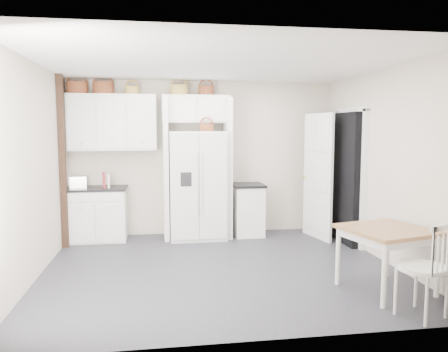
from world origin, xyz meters
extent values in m
plane|color=#282830|center=(0.00, 0.00, 0.00)|extent=(4.50, 4.50, 0.00)
plane|color=white|center=(0.00, 0.00, 2.60)|extent=(4.50, 4.50, 0.00)
plane|color=beige|center=(0.00, 2.00, 1.30)|extent=(4.50, 0.00, 4.50)
plane|color=beige|center=(-2.25, 0.00, 1.30)|extent=(0.00, 4.00, 4.00)
plane|color=beige|center=(2.25, 0.00, 1.30)|extent=(0.00, 4.00, 4.00)
cube|color=silver|center=(-0.15, 1.66, 0.88)|extent=(0.91, 0.73, 1.76)
cube|color=white|center=(-1.76, 1.70, 0.41)|extent=(0.89, 0.56, 0.83)
cube|color=white|center=(0.71, 1.70, 0.42)|extent=(0.47, 0.57, 0.84)
cube|color=olive|center=(1.70, -1.07, 0.36)|extent=(1.04, 1.04, 0.71)
cube|color=white|center=(1.69, -1.75, 0.48)|extent=(0.61, 0.58, 0.96)
cube|color=black|center=(-1.76, 1.70, 0.85)|extent=(0.93, 0.60, 0.04)
cube|color=black|center=(0.71, 1.70, 0.85)|extent=(0.51, 0.61, 0.04)
cube|color=silver|center=(-2.05, 1.68, 0.96)|extent=(0.28, 0.18, 0.18)
cube|color=maroon|center=(-1.64, 1.62, 0.99)|extent=(0.06, 0.17, 0.25)
cube|color=beige|center=(-1.56, 1.62, 0.98)|extent=(0.05, 0.15, 0.23)
cylinder|color=#5C2A16|center=(-2.04, 1.83, 2.44)|extent=(0.33, 0.33, 0.19)
cylinder|color=#5C2A16|center=(-1.63, 1.83, 2.45)|extent=(0.33, 0.33, 0.19)
cylinder|color=olive|center=(-1.18, 1.83, 2.41)|extent=(0.22, 0.22, 0.13)
cylinder|color=olive|center=(-0.43, 1.83, 2.43)|extent=(0.29, 0.29, 0.16)
cylinder|color=#5C2A16|center=(0.02, 1.83, 2.42)|extent=(0.26, 0.26, 0.15)
cylinder|color=#5C2A16|center=(0.00, 1.56, 1.82)|extent=(0.22, 0.22, 0.12)
cube|color=white|center=(-1.50, 1.83, 1.90)|extent=(1.40, 0.34, 0.90)
cube|color=white|center=(-0.15, 1.83, 2.12)|extent=(1.12, 0.34, 0.45)
cube|color=white|center=(-0.66, 1.70, 1.15)|extent=(0.08, 0.60, 2.30)
cube|color=white|center=(0.36, 1.70, 1.15)|extent=(0.08, 0.60, 2.30)
cube|color=black|center=(-2.20, 1.35, 1.30)|extent=(0.09, 0.09, 2.60)
cube|color=black|center=(2.16, 1.00, 1.02)|extent=(0.18, 0.85, 2.05)
cube|color=white|center=(1.80, 1.33, 1.02)|extent=(0.21, 0.79, 2.05)
camera|label=1|loc=(-0.78, -5.45, 1.79)|focal=35.00mm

